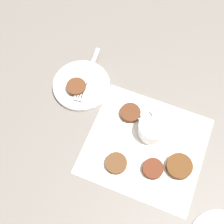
{
  "coord_description": "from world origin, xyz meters",
  "views": [
    {
      "loc": [
        -0.04,
        0.32,
        0.83
      ],
      "look_at": [
        0.14,
        -0.02,
        0.02
      ],
      "focal_mm": 50.0,
      "sensor_mm": 36.0,
      "label": 1
    }
  ],
  "objects_px": {
    "serving_plate": "(81,85)",
    "fritter_on_plate": "(76,87)",
    "fork": "(86,79)",
    "sauce_bowl": "(153,129)"
  },
  "relations": [
    {
      "from": "serving_plate",
      "to": "fritter_on_plate",
      "type": "xyz_separation_m",
      "value": [
        0.0,
        0.02,
        0.02
      ]
    },
    {
      "from": "serving_plate",
      "to": "fork",
      "type": "height_order",
      "value": "fork"
    },
    {
      "from": "fritter_on_plate",
      "to": "fork",
      "type": "xyz_separation_m",
      "value": [
        -0.01,
        -0.04,
        -0.0
      ]
    },
    {
      "from": "sauce_bowl",
      "to": "fritter_on_plate",
      "type": "height_order",
      "value": "sauce_bowl"
    },
    {
      "from": "sauce_bowl",
      "to": "serving_plate",
      "type": "bearing_deg",
      "value": -8.21
    },
    {
      "from": "serving_plate",
      "to": "fritter_on_plate",
      "type": "relative_size",
      "value": 2.97
    },
    {
      "from": "serving_plate",
      "to": "fritter_on_plate",
      "type": "height_order",
      "value": "fritter_on_plate"
    },
    {
      "from": "serving_plate",
      "to": "fork",
      "type": "relative_size",
      "value": 0.89
    },
    {
      "from": "fritter_on_plate",
      "to": "fork",
      "type": "bearing_deg",
      "value": -107.44
    },
    {
      "from": "sauce_bowl",
      "to": "serving_plate",
      "type": "relative_size",
      "value": 0.55
    }
  ]
}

